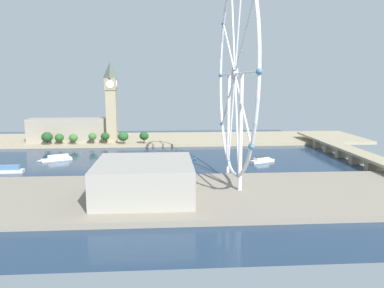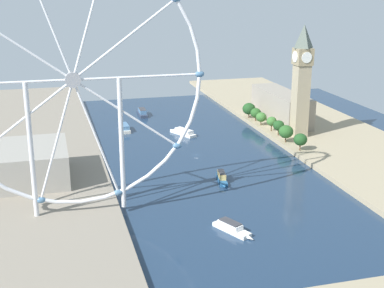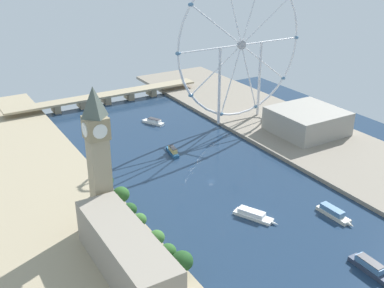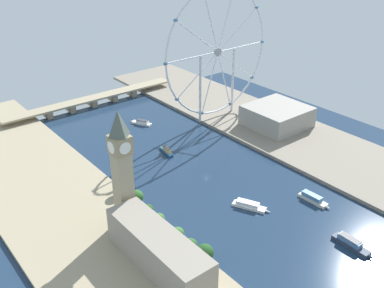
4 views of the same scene
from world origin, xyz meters
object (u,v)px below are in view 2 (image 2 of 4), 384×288
tour_boat_2 (232,228)px  ferris_wheel (73,81)px  tour_boat_4 (183,132)px  tour_boat_0 (222,178)px  clock_tower (302,79)px  riverside_hall (20,164)px  tour_boat_1 (142,112)px  tour_boat_3 (125,128)px  parliament_block (281,106)px

tour_boat_2 → ferris_wheel: bearing=-143.9°
tour_boat_2 → tour_boat_4: (-18.90, -170.11, 0.02)m
tour_boat_0 → tour_boat_2: tour_boat_0 is taller
clock_tower → tour_boat_2: size_ratio=3.43×
riverside_hall → tour_boat_1: bearing=-123.2°
clock_tower → tour_boat_3: clock_tower is taller
tour_boat_2 → tour_boat_0: bearing=140.0°
tour_boat_1 → tour_boat_3: size_ratio=1.11×
tour_boat_3 → ferris_wheel: bearing=162.5°
clock_tower → ferris_wheel: ferris_wheel is taller
ferris_wheel → tour_boat_0: ferris_wheel is taller
tour_boat_3 → clock_tower: bearing=-117.5°
riverside_hall → tour_boat_4: (-117.99, -79.18, -10.83)m
ferris_wheel → tour_boat_4: size_ratio=4.73×
riverside_hall → tour_boat_2: riverside_hall is taller
riverside_hall → tour_boat_0: 118.67m
riverside_hall → tour_boat_0: size_ratio=2.36×
tour_boat_2 → tour_boat_1: bearing=154.2°
riverside_hall → tour_boat_3: 128.22m
tour_boat_0 → tour_boat_3: bearing=-153.3°
parliament_block → ferris_wheel: size_ratio=0.61×
tour_boat_1 → clock_tower: bearing=-135.4°
tour_boat_1 → tour_boat_4: (-19.91, 70.56, -0.49)m
parliament_block → riverside_hall: (204.90, 90.94, -2.17)m
parliament_block → ferris_wheel: (174.06, 145.71, 54.53)m
tour_boat_3 → parliament_block: bearing=-96.9°
tour_boat_1 → tour_boat_3: tour_boat_1 is taller
parliament_block → tour_boat_1: bearing=-28.8°
tour_boat_1 → tour_boat_3: bearing=155.7°
clock_tower → tour_boat_2: 172.63m
parliament_block → tour_boat_3: 130.40m
tour_boat_0 → tour_boat_1: (17.27, -175.57, 0.15)m
ferris_wheel → tour_boat_2: bearing=152.1°
ferris_wheel → tour_boat_2: size_ratio=5.44×
clock_tower → parliament_block: bearing=-98.0°
riverside_hall → tour_boat_2: bearing=137.5°
clock_tower → tour_boat_0: clock_tower is taller
riverside_hall → tour_boat_0: riverside_hall is taller
clock_tower → riverside_hall: (198.23, 43.43, -32.97)m
tour_boat_0 → tour_boat_2: bearing=-4.5°
parliament_block → tour_boat_2: parliament_block is taller
tour_boat_0 → tour_boat_4: bearing=-171.9°
parliament_block → tour_boat_3: size_ratio=2.96×
ferris_wheel → tour_boat_0: size_ratio=5.65×
riverside_hall → tour_boat_3: riverside_hall is taller
tour_boat_2 → tour_boat_3: bearing=160.9°
tour_boat_0 → tour_boat_2: size_ratio=0.96×
ferris_wheel → tour_boat_4: (-87.15, -133.95, -67.52)m
clock_tower → riverside_hall: size_ratio=1.51×
tour_boat_3 → tour_boat_4: (-42.32, 23.80, -0.36)m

